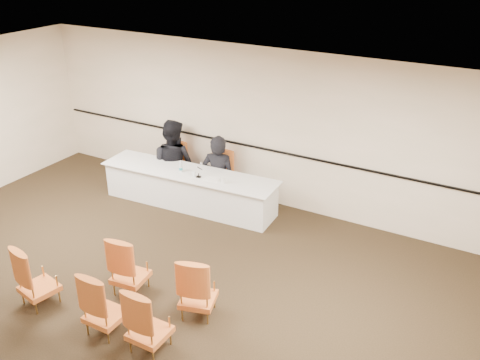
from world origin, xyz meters
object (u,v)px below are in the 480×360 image
Objects in this scene: panelist_main_chair at (219,176)px; aud_chair_back_left at (37,275)px; panel_table at (189,189)px; aud_chair_front_right at (198,286)px; aud_chair_front_mid at (129,264)px; panelist_second_chair at (173,166)px; aud_chair_back_mid at (104,302)px; microphone at (198,171)px; drinking_glass at (194,174)px; panelist_second at (173,165)px; aud_chair_back_right at (149,319)px; coffee_cup at (223,180)px; water_bottle at (181,166)px; panelist_main at (219,180)px.

panelist_main_chair is 1.00× the size of aud_chair_back_left.
panel_table is 3.70× the size of aud_chair_front_right.
panelist_main_chair and aud_chair_front_mid have the same top height.
aud_chair_back_mid is at bearing -69.07° from panelist_second_chair.
microphone is at bearing -95.50° from panelist_main_chair.
panelist_main_chair is 1.00× the size of panelist_second_chair.
drinking_glass reaches higher than panel_table.
drinking_glass is 3.07m from aud_chair_front_right.
panelist_second reaches higher than microphone.
aud_chair_back_mid is (1.23, 0.02, 0.00)m from aud_chair_back_left.
panelist_main_chair is 4.30m from aud_chair_back_right.
aud_chair_front_right is at bearing -65.94° from coffee_cup.
aud_chair_back_mid is at bearing -70.51° from water_bottle.
panelist_second_chair is at bearing 122.36° from aud_chair_back_right.
aud_chair_back_left is at bearing -144.99° from aud_chair_front_mid.
aud_chair_front_mid and aud_chair_back_mid have the same top height.
drinking_glass is at bearing 104.10° from aud_chair_back_mid.
aud_chair_back_mid is (1.82, -4.00, 0.00)m from panelist_second_chair.
panelist_main_chair is 4.14m from aud_chair_back_mid.
drinking_glass is 0.11× the size of aud_chair_back_mid.
panelist_main_chair is at bearing 109.93° from aud_chair_back_right.
aud_chair_back_left reaches higher than coffee_cup.
aud_chair_front_right is 1.00× the size of aud_chair_back_right.
microphone is at bearing 113.76° from aud_chair_back_right.
coffee_cup reaches higher than panel_table.
panelist_second_chair is 3.52m from aud_chair_front_mid.
aud_chair_back_left reaches higher than water_bottle.
water_bottle is at bearing 101.44° from aud_chair_back_left.
panelist_second_chair is (0.00, 0.00, -0.02)m from panelist_second.
coffee_cup is 3.54m from aud_chair_back_right.
drinking_glass is (0.94, -0.60, 0.28)m from panelist_second_chair.
coffee_cup is at bearing 82.31° from aud_chair_front_mid.
panel_table is 0.46m from drinking_glass.
microphone is 3.47m from aud_chair_back_left.
aud_chair_front_mid is at bearing -76.84° from drinking_glass.
aud_chair_back_mid is (1.22, -3.44, -0.34)m from water_bottle.
panelist_second_chair is 3.74× the size of microphone.
water_bottle is (-0.43, 0.04, -0.02)m from microphone.
drinking_glass is at bearing 115.15° from aud_chair_back_right.
aud_chair_back_right is (2.53, -3.97, -0.02)m from panelist_second.
aud_chair_front_right is (2.69, -3.11, -0.02)m from panelist_second.
aud_chair_back_left is at bearing -95.86° from panel_table.
drinking_glass is (-0.10, -0.01, -0.08)m from microphone.
panelist_second_chair is 4.39m from aud_chair_back_mid.
panel_table is at bearing 140.20° from panelist_second.
aud_chair_back_right is at bearing -73.52° from panelist_main_chair.
aud_chair_back_right reaches higher than drinking_glass.
drinking_glass is 0.11× the size of aud_chair_front_right.
panelist_main is 1.97× the size of aud_chair_back_right.
panel_table is 3.70× the size of aud_chair_back_mid.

